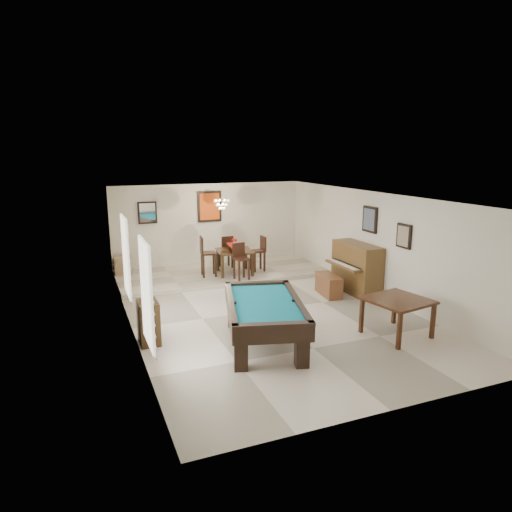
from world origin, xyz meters
TOP-DOWN VIEW (x-y plane):
  - ground_plane at (0.00, 0.00)m, footprint 6.00×9.00m
  - wall_back at (0.00, 4.50)m, footprint 6.00×0.04m
  - wall_front at (0.00, -4.50)m, footprint 6.00×0.04m
  - wall_left at (-3.00, 0.00)m, footprint 0.04×9.00m
  - wall_right at (3.00, 0.00)m, footprint 0.04×9.00m
  - ceiling at (0.00, 0.00)m, footprint 6.00×9.00m
  - dining_step at (0.00, 3.25)m, footprint 6.00×2.50m
  - window_left_front at (-2.97, -2.20)m, footprint 0.06×1.00m
  - window_left_rear at (-2.97, 0.60)m, footprint 0.06×1.00m
  - pool_table at (-0.77, -1.72)m, footprint 1.97×2.76m
  - square_table at (1.82, -2.32)m, footprint 1.27×1.27m
  - upright_piano at (2.55, 0.39)m, footprint 0.86×1.54m
  - piano_bench at (1.92, 0.44)m, footprint 0.49×0.98m
  - apothecary_chest at (-2.78, -0.86)m, footprint 0.37×0.55m
  - dining_table at (0.27, 2.92)m, footprint 1.10×1.10m
  - flower_vase at (0.27, 2.92)m, footprint 0.17×0.17m
  - dining_chair_south at (0.23, 2.24)m, footprint 0.42×0.42m
  - dining_chair_north at (0.25, 3.68)m, footprint 0.38×0.38m
  - dining_chair_west at (-0.51, 2.91)m, footprint 0.47×0.47m
  - dining_chair_east at (1.00, 2.95)m, footprint 0.38×0.38m
  - corner_bench at (-2.72, 4.11)m, footprint 0.50×0.60m
  - chandelier at (0.00, 3.20)m, footprint 0.44×0.44m
  - back_painting at (0.00, 4.46)m, footprint 0.75×0.06m
  - back_mirror at (-1.90, 4.46)m, footprint 0.55×0.06m
  - right_picture_upper at (2.96, 0.30)m, footprint 0.06×0.55m
  - right_picture_lower at (2.96, -1.00)m, footprint 0.06×0.45m

SIDE VIEW (x-z plane):
  - ground_plane at x=0.00m, z-range -0.02..0.00m
  - dining_step at x=0.00m, z-range 0.00..0.12m
  - piano_bench at x=1.92m, z-range 0.00..0.52m
  - corner_bench at x=-2.72m, z-range 0.12..0.61m
  - square_table at x=1.82m, z-range 0.00..0.76m
  - apothecary_chest at x=-2.78m, z-range 0.00..0.83m
  - pool_table at x=-0.77m, z-range 0.00..0.83m
  - dining_table at x=0.27m, z-range 0.12..0.93m
  - dining_chair_north at x=0.25m, z-range 0.12..1.11m
  - dining_chair_south at x=0.23m, z-range 0.12..1.12m
  - dining_chair_east at x=1.00m, z-range 0.12..1.14m
  - upright_piano at x=2.55m, z-range 0.00..1.28m
  - dining_chair_west at x=-0.51m, z-range 0.12..1.26m
  - flower_vase at x=0.27m, z-range 0.93..1.16m
  - wall_back at x=0.00m, z-range 0.00..2.60m
  - wall_front at x=0.00m, z-range 0.00..2.60m
  - wall_left at x=-3.00m, z-range 0.00..2.60m
  - wall_right at x=3.00m, z-range 0.00..2.60m
  - window_left_front at x=-2.97m, z-range 0.55..2.25m
  - window_left_rear at x=-2.97m, z-range 0.55..2.25m
  - right_picture_lower at x=2.96m, z-range 1.42..1.98m
  - back_mirror at x=-1.90m, z-range 1.48..2.12m
  - back_painting at x=0.00m, z-range 1.42..2.38m
  - right_picture_upper at x=2.96m, z-range 1.57..2.23m
  - chandelier at x=0.00m, z-range 1.90..2.50m
  - ceiling at x=0.00m, z-range 2.58..2.62m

